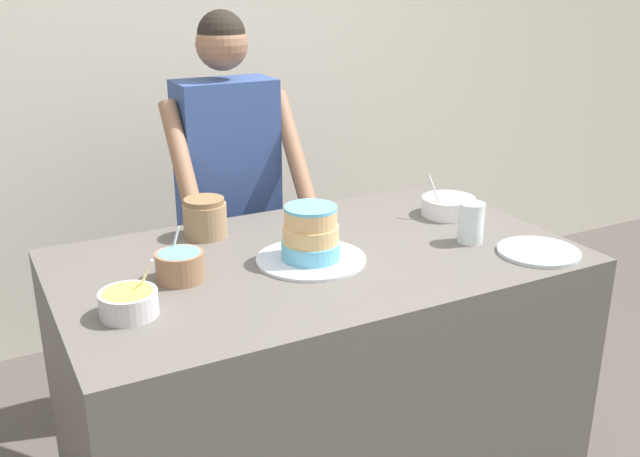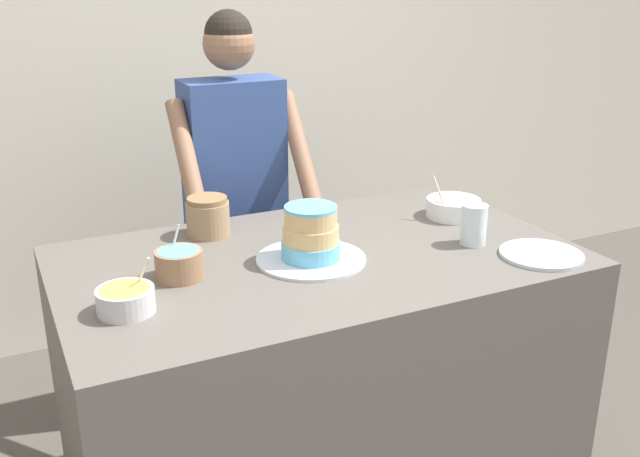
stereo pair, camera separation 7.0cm
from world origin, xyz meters
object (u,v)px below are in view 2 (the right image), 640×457
(drinking_glass, at_px, (474,225))
(stoneware_jar, at_px, (208,217))
(frosting_bowl_blue, at_px, (179,263))
(frosting_bowl_pink, at_px, (453,207))
(cake, at_px, (311,239))
(ceramic_plate, at_px, (541,255))
(frosting_bowl_yellow, at_px, (126,299))
(person_baker, at_px, (235,178))

(drinking_glass, distance_m, stoneware_jar, 0.87)
(frosting_bowl_blue, height_order, frosting_bowl_pink, frosting_bowl_pink)
(frosting_bowl_blue, distance_m, frosting_bowl_pink, 1.04)
(cake, relative_size, frosting_bowl_pink, 1.75)
(ceramic_plate, height_order, stoneware_jar, stoneware_jar)
(stoneware_jar, bearing_deg, frosting_bowl_blue, -120.72)
(cake, bearing_deg, stoneware_jar, 120.80)
(frosting_bowl_pink, xyz_separation_m, drinking_glass, (-0.11, -0.26, 0.03))
(frosting_bowl_blue, bearing_deg, frosting_bowl_yellow, -139.86)
(ceramic_plate, distance_m, stoneware_jar, 1.08)
(person_baker, height_order, frosting_bowl_pink, person_baker)
(frosting_bowl_blue, bearing_deg, drinking_glass, -8.92)
(person_baker, xyz_separation_m, drinking_glass, (0.50, -0.88, 0.01))
(drinking_glass, bearing_deg, frosting_bowl_blue, 171.08)
(frosting_bowl_pink, bearing_deg, person_baker, 134.20)
(frosting_bowl_yellow, relative_size, frosting_bowl_blue, 1.03)
(person_baker, distance_m, frosting_bowl_yellow, 1.08)
(frosting_bowl_yellow, relative_size, stoneware_jar, 1.05)
(frosting_bowl_blue, bearing_deg, ceramic_plate, -17.24)
(frosting_bowl_pink, distance_m, ceramic_plate, 0.44)
(frosting_bowl_blue, xyz_separation_m, frosting_bowl_pink, (1.04, 0.11, -0.01))
(frosting_bowl_yellow, height_order, ceramic_plate, frosting_bowl_yellow)
(cake, bearing_deg, frosting_bowl_yellow, -169.41)
(person_baker, distance_m, frosting_bowl_pink, 0.87)
(frosting_bowl_pink, bearing_deg, drinking_glass, -112.53)
(cake, xyz_separation_m, frosting_bowl_pink, (0.64, 0.16, -0.04))
(stoneware_jar, bearing_deg, frosting_bowl_yellow, -128.37)
(drinking_glass, relative_size, stoneware_jar, 0.92)
(person_baker, height_order, stoneware_jar, person_baker)
(person_baker, relative_size, cake, 4.84)
(frosting_bowl_pink, bearing_deg, stoneware_jar, 166.75)
(person_baker, relative_size, ceramic_plate, 6.38)
(ceramic_plate, bearing_deg, frosting_bowl_blue, 162.76)
(person_baker, height_order, drinking_glass, person_baker)
(frosting_bowl_blue, bearing_deg, cake, -6.69)
(cake, height_order, stoneware_jar, cake)
(person_baker, height_order, ceramic_plate, person_baker)
(drinking_glass, relative_size, ceramic_plate, 0.52)
(cake, relative_size, frosting_bowl_blue, 2.32)
(frosting_bowl_yellow, height_order, drinking_glass, frosting_bowl_yellow)
(person_baker, relative_size, drinking_glass, 12.31)
(ceramic_plate, xyz_separation_m, stoneware_jar, (-0.87, 0.64, 0.06))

